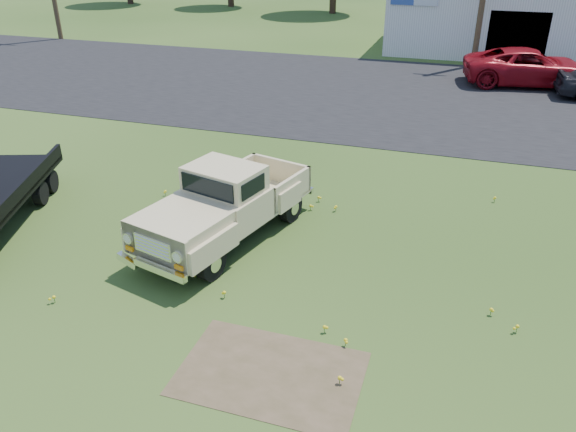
{
  "coord_description": "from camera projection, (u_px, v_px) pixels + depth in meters",
  "views": [
    {
      "loc": [
        3.95,
        -9.61,
        6.57
      ],
      "look_at": [
        0.51,
        1.0,
        0.81
      ],
      "focal_mm": 35.0,
      "sensor_mm": 36.0,
      "label": 1
    }
  ],
  "objects": [
    {
      "name": "dirt_patch_b",
      "position": [
        231.0,
        190.0,
        15.73
      ],
      "size": [
        2.2,
        1.6,
        0.01
      ],
      "primitive_type": "cube",
      "color": "brown",
      "rests_on": "ground"
    },
    {
      "name": "vintage_pickup_truck",
      "position": [
        226.0,
        203.0,
        12.89
      ],
      "size": [
        3.17,
        5.38,
        1.83
      ],
      "primitive_type": null,
      "rotation": [
        0.0,
        0.0,
        -0.25
      ],
      "color": "#CBB888",
      "rests_on": "ground"
    },
    {
      "name": "commercial_building",
      "position": [
        517.0,
        13.0,
        32.42
      ],
      "size": [
        14.2,
        8.2,
        4.15
      ],
      "color": "silver",
      "rests_on": "ground"
    },
    {
      "name": "ground",
      "position": [
        252.0,
        266.0,
        12.22
      ],
      "size": [
        140.0,
        140.0,
        0.0
      ],
      "primitive_type": "plane",
      "color": "#294616",
      "rests_on": "ground"
    },
    {
      "name": "asphalt_lot",
      "position": [
        374.0,
        93.0,
        24.89
      ],
      "size": [
        90.0,
        14.0,
        0.02
      ],
      "primitive_type": "cube",
      "color": "black",
      "rests_on": "ground"
    },
    {
      "name": "dirt_patch_a",
      "position": [
        270.0,
        373.0,
        9.27
      ],
      "size": [
        3.0,
        2.0,
        0.01
      ],
      "primitive_type": "cube",
      "color": "brown",
      "rests_on": "ground"
    },
    {
      "name": "red_pickup",
      "position": [
        530.0,
        67.0,
        25.76
      ],
      "size": [
        6.22,
        3.65,
        1.62
      ],
      "primitive_type": "imported",
      "rotation": [
        0.0,
        0.0,
        1.74
      ],
      "color": "maroon",
      "rests_on": "ground"
    }
  ]
}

